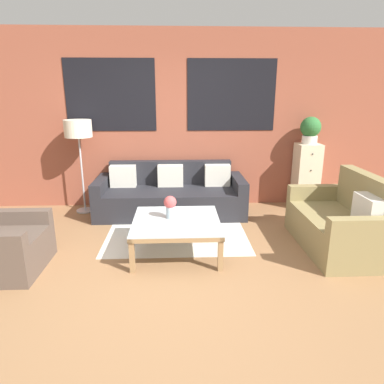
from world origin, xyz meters
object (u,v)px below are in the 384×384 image
object	(u,v)px
settee_vintage	(341,224)
potted_plant	(310,129)
floor_lamp	(78,132)
couch_dark	(171,196)
armchair_corner	(0,246)
flower_vase	(170,205)
coffee_table	(176,224)
drawer_cabinet	(306,176)

from	to	relation	value
settee_vintage	potted_plant	size ratio (longest dim) A/B	3.30
floor_lamp	couch_dark	bearing A→B (deg)	-5.94
couch_dark	floor_lamp	bearing A→B (deg)	174.06
armchair_corner	potted_plant	size ratio (longest dim) A/B	1.97
armchair_corner	flower_vase	bearing A→B (deg)	13.30
flower_vase	settee_vintage	bearing A→B (deg)	-1.15
settee_vintage	potted_plant	distance (m)	1.87
couch_dark	potted_plant	xyz separation A→B (m)	(2.22, 0.22, 1.00)
floor_lamp	flower_vase	world-z (taller)	floor_lamp
settee_vintage	armchair_corner	distance (m)	3.89
armchair_corner	coffee_table	bearing A→B (deg)	10.60
potted_plant	flower_vase	xyz separation A→B (m)	(-2.20, -1.55, -0.72)
potted_plant	coffee_table	bearing A→B (deg)	-142.65
settee_vintage	drawer_cabinet	xyz separation A→B (m)	(0.14, 1.59, 0.22)
potted_plant	flower_vase	size ratio (longest dim) A/B	1.58
coffee_table	drawer_cabinet	xyz separation A→B (m)	(2.13, 1.63, 0.17)
coffee_table	potted_plant	bearing A→B (deg)	37.35
coffee_table	drawer_cabinet	world-z (taller)	drawer_cabinet
couch_dark	floor_lamp	world-z (taller)	floor_lamp
drawer_cabinet	potted_plant	world-z (taller)	potted_plant
coffee_table	potted_plant	size ratio (longest dim) A/B	2.36
couch_dark	flower_vase	size ratio (longest dim) A/B	8.45
coffee_table	floor_lamp	xyz separation A→B (m)	(-1.48, 1.55, 0.91)
drawer_cabinet	potted_plant	size ratio (longest dim) A/B	2.47
floor_lamp	drawer_cabinet	bearing A→B (deg)	1.27
settee_vintage	coffee_table	xyz separation A→B (m)	(-1.99, -0.03, 0.04)
settee_vintage	flower_vase	distance (m)	2.08
couch_dark	settee_vintage	size ratio (longest dim) A/B	1.61
armchair_corner	floor_lamp	distance (m)	2.17
coffee_table	floor_lamp	bearing A→B (deg)	133.71
settee_vintage	floor_lamp	size ratio (longest dim) A/B	0.97
settee_vintage	potted_plant	xyz separation A→B (m)	(0.14, 1.59, 0.97)
drawer_cabinet	flower_vase	world-z (taller)	drawer_cabinet
settee_vintage	drawer_cabinet	world-z (taller)	drawer_cabinet
coffee_table	floor_lamp	distance (m)	2.32
couch_dark	flower_vase	distance (m)	1.36
potted_plant	settee_vintage	bearing A→B (deg)	-94.90
coffee_table	settee_vintage	bearing A→B (deg)	0.98
armchair_corner	drawer_cabinet	size ratio (longest dim) A/B	0.80
couch_dark	flower_vase	xyz separation A→B (m)	(0.02, -1.33, 0.28)
coffee_table	potted_plant	world-z (taller)	potted_plant
couch_dark	coffee_table	xyz separation A→B (m)	(0.09, -1.40, 0.07)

